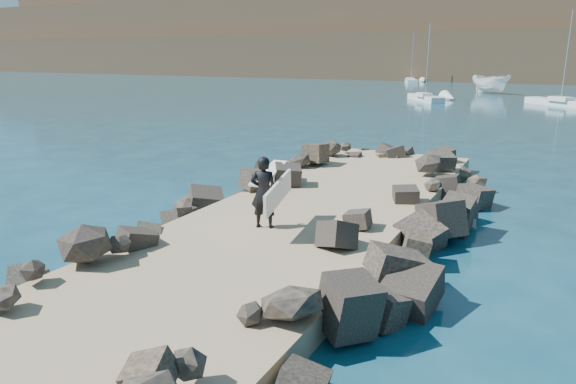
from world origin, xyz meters
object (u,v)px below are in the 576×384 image
Objects in this scene: boat_imported at (491,84)px; surfer_with_board at (266,192)px; surfboard_resting at (269,176)px; sailboat_e at (411,81)px.

boat_imported is 2.82× the size of surfer_with_board.
surfboard_resting is 85.19m from sailboat_e.
sailboat_e reaches higher than boat_imported.
surfboard_resting is 0.90× the size of surfer_with_board.
boat_imported is (-0.01, 60.58, 0.28)m from surfboard_resting.
boat_imported is 28.50m from sailboat_e.
sailboat_e is (-16.95, 83.49, -0.69)m from surfboard_resting.
surfer_with_board reaches higher than surfboard_resting.
surfboard_resting is at bearing -135.94° from boat_imported.
boat_imported is 0.70× the size of sailboat_e.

